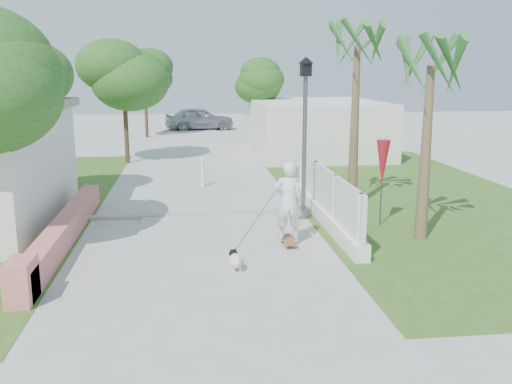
{
  "coord_description": "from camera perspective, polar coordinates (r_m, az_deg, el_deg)",
  "views": [
    {
      "loc": [
        -0.28,
        -9.82,
        4.1
      ],
      "look_at": [
        1.38,
        4.03,
        1.1
      ],
      "focal_mm": 40.0,
      "sensor_mm": 36.0,
      "label": 1
    }
  ],
  "objects": [
    {
      "name": "palm_near",
      "position": [
        14.21,
        17.05,
        11.03
      ],
      "size": [
        1.8,
        1.8,
        4.7
      ],
      "color": "brown",
      "rests_on": "ground"
    },
    {
      "name": "bollard",
      "position": [
        20.14,
        -5.37,
        2.02
      ],
      "size": [
        0.14,
        0.14,
        1.09
      ],
      "color": "white",
      "rests_on": "ground"
    },
    {
      "name": "tree_left_mid",
      "position": [
        19.04,
        -23.01,
        9.37
      ],
      "size": [
        3.2,
        3.2,
        4.85
      ],
      "color": "#4C3826",
      "rests_on": "ground"
    },
    {
      "name": "grass_right",
      "position": [
        19.68,
        15.04,
        -0.3
      ],
      "size": [
        8.0,
        20.0,
        0.01
      ],
      "primitive_type": "cube",
      "color": "#32561B",
      "rests_on": "ground"
    },
    {
      "name": "path_strip",
      "position": [
        30.1,
        -6.25,
        4.29
      ],
      "size": [
        3.2,
        36.0,
        0.06
      ],
      "primitive_type": "cube",
      "color": "#B7B7B2",
      "rests_on": "ground"
    },
    {
      "name": "patio_umbrella",
      "position": [
        15.38,
        12.55,
        2.82
      ],
      "size": [
        0.36,
        0.36,
        2.3
      ],
      "color": "#59595E",
      "rests_on": "ground"
    },
    {
      "name": "curb",
      "position": [
        16.33,
        -5.65,
        -2.28
      ],
      "size": [
        6.5,
        0.25,
        0.1
      ],
      "primitive_type": "cube",
      "color": "#999993",
      "rests_on": "ground"
    },
    {
      "name": "pink_wall",
      "position": [
        14.23,
        -18.88,
        -3.98
      ],
      "size": [
        0.45,
        8.2,
        0.8
      ],
      "color": "#D06A6B",
      "rests_on": "ground"
    },
    {
      "name": "street_lamp",
      "position": [
        15.74,
        4.89,
        5.98
      ],
      "size": [
        0.44,
        0.44,
        4.44
      ],
      "color": "#59595E",
      "rests_on": "ground"
    },
    {
      "name": "tree_path_left",
      "position": [
        25.95,
        -13.06,
        11.21
      ],
      "size": [
        3.4,
        3.4,
        5.23
      ],
      "color": "#4C3826",
      "rests_on": "ground"
    },
    {
      "name": "lattice_fence",
      "position": [
        15.68,
        6.92,
        -1.06
      ],
      "size": [
        0.35,
        7.0,
        1.5
      ],
      "color": "white",
      "rests_on": "ground"
    },
    {
      "name": "palm_far",
      "position": [
        17.04,
        10.08,
        13.24
      ],
      "size": [
        1.8,
        1.8,
        5.3
      ],
      "color": "brown",
      "rests_on": "ground"
    },
    {
      "name": "parked_car",
      "position": [
        39.92,
        -5.68,
        7.33
      ],
      "size": [
        4.94,
        2.69,
        1.6
      ],
      "primitive_type": "imported",
      "rotation": [
        0.0,
        0.0,
        1.75
      ],
      "color": "#A5A7AD",
      "rests_on": "ground"
    },
    {
      "name": "dog",
      "position": [
        11.96,
        -2.08,
        -6.76
      ],
      "size": [
        0.34,
        0.61,
        0.42
      ],
      "rotation": [
        0.0,
        0.0,
        0.16
      ],
      "color": "silver",
      "rests_on": "ground"
    },
    {
      "name": "ground",
      "position": [
        10.65,
        -4.89,
        -10.56
      ],
      "size": [
        90.0,
        90.0,
        0.0
      ],
      "primitive_type": "plane",
      "color": "#B7B7B2",
      "rests_on": "ground"
    },
    {
      "name": "skateboarder",
      "position": [
        12.94,
        0.92,
        -2.3
      ],
      "size": [
        1.76,
        1.99,
        2.01
      ],
      "rotation": [
        0.0,
        0.0,
        3.05
      ],
      "color": "brown",
      "rests_on": "ground"
    },
    {
      "name": "tree_path_far",
      "position": [
        35.89,
        -11.05,
        11.46
      ],
      "size": [
        3.2,
        3.2,
        5.17
      ],
      "color": "#4C3826",
      "rests_on": "ground"
    },
    {
      "name": "building_right",
      "position": [
        28.66,
        5.9,
        6.46
      ],
      "size": [
        6.0,
        8.0,
        2.6
      ],
      "primitive_type": "cube",
      "color": "silver",
      "rests_on": "ground"
    },
    {
      "name": "tree_path_right",
      "position": [
        30.01,
        -0.14,
        10.97
      ],
      "size": [
        3.0,
        3.0,
        4.79
      ],
      "color": "#4C3826",
      "rests_on": "ground"
    }
  ]
}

